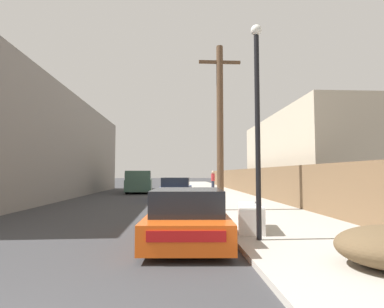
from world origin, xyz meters
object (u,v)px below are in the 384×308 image
Objects in this scene: car_parked_mid at (176,189)px; pedestrian at (213,180)px; discarded_fridge at (250,217)px; street_lamp at (257,114)px; utility_pole at (220,124)px; parked_sports_car_red at (187,218)px; pickup_truck at (139,182)px.

car_parked_mid is 2.42× the size of pedestrian.
discarded_fridge is at bearing -93.95° from pedestrian.
car_parked_mid is 0.84× the size of street_lamp.
car_parked_mid is at bearing 106.92° from utility_pole.
discarded_fridge is 0.97× the size of pedestrian.
utility_pole is 3.96× the size of pedestrian.
pedestrian is at bearing 96.77° from discarded_fridge.
pedestrian reaches higher than car_parked_mid.
pickup_truck reaches higher than parked_sports_car_red.
discarded_fridge is at bearing 102.64° from pickup_truck.
discarded_fridge is at bearing 27.29° from parked_sports_car_red.
street_lamp is (-0.10, -1.21, 2.59)m from discarded_fridge.
utility_pole is at bearing 75.87° from parked_sports_car_red.
discarded_fridge is 18.55m from pickup_truck.
utility_pole reaches higher than pickup_truck.
car_parked_mid is (-0.28, 11.42, 0.08)m from parked_sports_car_red.
parked_sports_car_red is 6.36m from utility_pole.
car_parked_mid is 9.23m from pedestrian.
utility_pole is (5.04, -13.32, 2.83)m from pickup_truck.
pickup_truck is 6.67m from pedestrian.
pickup_truck is at bearing 116.99° from discarded_fridge.
car_parked_mid is 7.85m from pickup_truck.
utility_pole reaches higher than pedestrian.
parked_sports_car_red is 0.72× the size of pickup_truck.
street_lamp is at bearing 101.37° from pickup_truck.
utility_pole is at bearing 102.67° from discarded_fridge.
pedestrian is at bearing 86.01° from street_lamp.
utility_pole is 1.38× the size of street_lamp.
discarded_fridge is 10.81m from car_parked_mid.
pickup_truck is at bearing -167.77° from pedestrian.
pickup_truck is at bearing 103.13° from parked_sports_car_red.
pickup_truck reaches higher than car_parked_mid.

